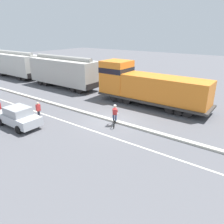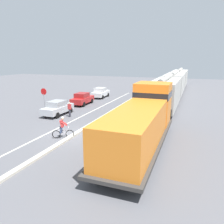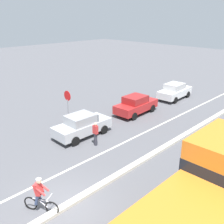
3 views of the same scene
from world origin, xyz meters
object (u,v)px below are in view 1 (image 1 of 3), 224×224
object	(u,v)px
locomotive	(145,87)
cyclist	(115,116)
parked_car_silver	(18,117)
hopper_car_middle	(15,64)
hopper_car_lead	(64,72)
pedestrian_by_cars	(39,111)

from	to	relation	value
locomotive	cyclist	xyz separation A→B (m)	(-6.26, -0.70, -0.98)
parked_car_silver	hopper_car_middle	bearing A→B (deg)	59.14
hopper_car_lead	pedestrian_by_cars	bearing A→B (deg)	-142.78
parked_car_silver	locomotive	bearing A→B (deg)	-26.51
cyclist	locomotive	bearing A→B (deg)	6.34
cyclist	parked_car_silver	bearing A→B (deg)	127.24
parked_car_silver	cyclist	size ratio (longest dim) A/B	2.45
hopper_car_middle	cyclist	distance (m)	25.27
hopper_car_middle	parked_car_silver	size ratio (longest dim) A/B	2.52
locomotive	hopper_car_lead	world-z (taller)	locomotive
hopper_car_lead	cyclist	distance (m)	14.35
hopper_car_middle	pedestrian_by_cars	bearing A→B (deg)	-116.33
locomotive	parked_car_silver	size ratio (longest dim) A/B	2.76
hopper_car_middle	locomotive	bearing A→B (deg)	-90.00
hopper_car_middle	hopper_car_lead	bearing A→B (deg)	-90.00
hopper_car_lead	parked_car_silver	xyz separation A→B (m)	(-10.93, -6.70, -1.26)
parked_car_silver	pedestrian_by_cars	distance (m)	1.76
locomotive	hopper_car_middle	size ratio (longest dim) A/B	1.10
cyclist	hopper_car_middle	bearing A→B (deg)	75.64
parked_car_silver	pedestrian_by_cars	bearing A→B (deg)	-9.39
hopper_car_lead	parked_car_silver	size ratio (longest dim) A/B	2.52
hopper_car_middle	parked_car_silver	xyz separation A→B (m)	(-10.93, -18.30, -1.26)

